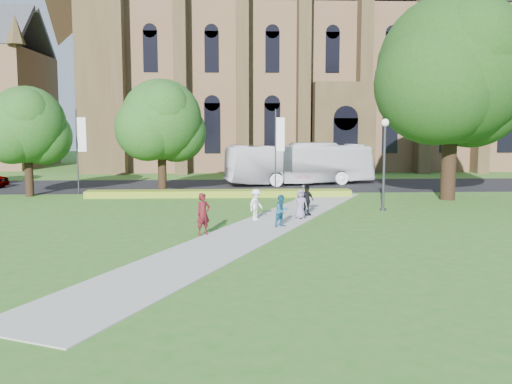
{
  "coord_description": "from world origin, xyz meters",
  "views": [
    {
      "loc": [
        -1.27,
        -25.47,
        4.96
      ],
      "look_at": [
        0.02,
        2.47,
        1.6
      ],
      "focal_mm": 40.0,
      "sensor_mm": 36.0,
      "label": 1
    }
  ],
  "objects_px": {
    "tour_coach": "(299,164)",
    "streetlamp": "(384,153)",
    "pedestrian_0": "(203,214)",
    "large_tree": "(452,70)"
  },
  "relations": [
    {
      "from": "tour_coach",
      "to": "streetlamp",
      "type": "bearing_deg",
      "value": 179.85
    },
    {
      "from": "streetlamp",
      "to": "tour_coach",
      "type": "bearing_deg",
      "value": 102.27
    },
    {
      "from": "tour_coach",
      "to": "pedestrian_0",
      "type": "height_order",
      "value": "tour_coach"
    },
    {
      "from": "tour_coach",
      "to": "pedestrian_0",
      "type": "xyz_separation_m",
      "value": [
        -6.87,
        -21.14,
        -0.74
      ]
    },
    {
      "from": "streetlamp",
      "to": "large_tree",
      "type": "bearing_deg",
      "value": 39.29
    },
    {
      "from": "streetlamp",
      "to": "large_tree",
      "type": "xyz_separation_m",
      "value": [
        5.5,
        4.5,
        5.07
      ]
    },
    {
      "from": "streetlamp",
      "to": "tour_coach",
      "type": "xyz_separation_m",
      "value": [
        -3.09,
        14.22,
        -1.58
      ]
    },
    {
      "from": "streetlamp",
      "to": "pedestrian_0",
      "type": "xyz_separation_m",
      "value": [
        -9.96,
        -6.92,
        -2.32
      ]
    },
    {
      "from": "large_tree",
      "to": "tour_coach",
      "type": "distance_m",
      "value": 14.58
    },
    {
      "from": "large_tree",
      "to": "tour_coach",
      "type": "height_order",
      "value": "large_tree"
    }
  ]
}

